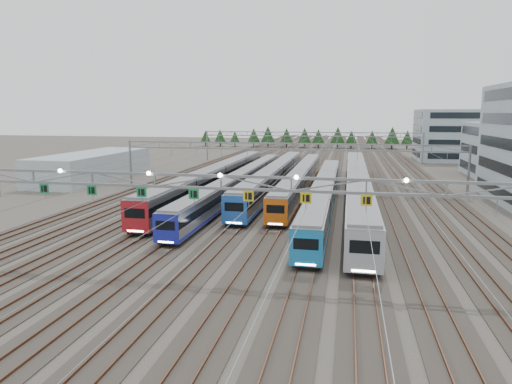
% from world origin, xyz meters
% --- Properties ---
extents(ground, '(400.00, 400.00, 0.00)m').
position_xyz_m(ground, '(0.00, 0.00, 0.00)').
color(ground, '#47423A').
rests_on(ground, ground).
extents(track_bed, '(54.00, 260.00, 5.42)m').
position_xyz_m(track_bed, '(0.00, 100.00, 1.49)').
color(track_bed, '#2D2823').
rests_on(track_bed, ground).
extents(train_a, '(3.02, 59.78, 3.94)m').
position_xyz_m(train_a, '(-11.25, 37.24, 2.22)').
color(train_a, black).
rests_on(train_a, ground).
extents(train_b, '(2.59, 61.82, 3.36)m').
position_xyz_m(train_b, '(-6.75, 35.37, 1.93)').
color(train_b, black).
rests_on(train_b, ground).
extents(train_c, '(2.90, 56.40, 3.78)m').
position_xyz_m(train_c, '(-2.25, 41.09, 2.14)').
color(train_c, black).
rests_on(train_c, ground).
extents(train_d, '(2.71, 53.73, 3.52)m').
position_xyz_m(train_d, '(2.25, 40.28, 2.01)').
color(train_d, black).
rests_on(train_d, ground).
extents(train_e, '(2.75, 53.82, 3.58)m').
position_xyz_m(train_e, '(6.75, 27.41, 2.04)').
color(train_e, black).
rests_on(train_e, ground).
extents(train_f, '(3.08, 68.85, 4.02)m').
position_xyz_m(train_f, '(11.25, 34.09, 2.26)').
color(train_f, black).
rests_on(train_f, ground).
extents(gantry_near, '(56.36, 0.61, 8.08)m').
position_xyz_m(gantry_near, '(-0.05, -0.12, 7.09)').
color(gantry_near, slate).
rests_on(gantry_near, ground).
extents(gantry_mid, '(56.36, 0.36, 8.00)m').
position_xyz_m(gantry_mid, '(0.00, 40.00, 6.39)').
color(gantry_mid, slate).
rests_on(gantry_mid, ground).
extents(gantry_far, '(56.36, 0.36, 8.00)m').
position_xyz_m(gantry_far, '(0.00, 85.00, 6.39)').
color(gantry_far, slate).
rests_on(gantry_far, ground).
extents(depot_bldg_mid, '(14.00, 16.00, 10.85)m').
position_xyz_m(depot_bldg_mid, '(41.01, 65.59, 5.43)').
color(depot_bldg_mid, '#94A5B1').
rests_on(depot_bldg_mid, ground).
extents(depot_bldg_north, '(22.00, 18.00, 13.68)m').
position_xyz_m(depot_bldg_north, '(39.17, 98.01, 6.84)').
color(depot_bldg_north, '#94A5B1').
rests_on(depot_bldg_north, ground).
extents(west_shed, '(10.00, 30.00, 5.11)m').
position_xyz_m(west_shed, '(-38.78, 45.72, 2.55)').
color(west_shed, '#94A5B1').
rests_on(west_shed, ground).
extents(treeline, '(87.50, 5.60, 7.02)m').
position_xyz_m(treeline, '(-4.05, 135.87, 4.23)').
color(treeline, '#332114').
rests_on(treeline, ground).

